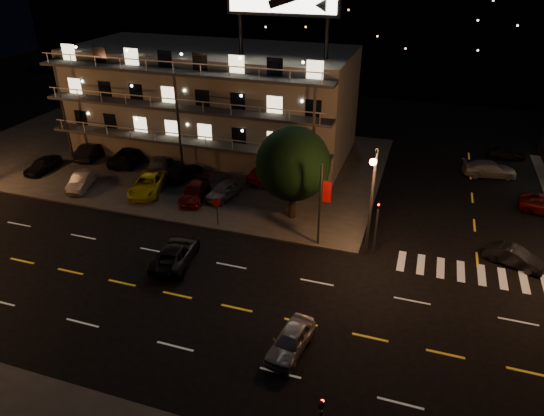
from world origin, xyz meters
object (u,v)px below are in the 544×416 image
(side_car_0, at_px, (515,257))
(road_car_east, at_px, (291,341))
(lot_car_2, at_px, (148,184))
(tree, at_px, (292,166))
(lot_car_7, at_px, (158,164))
(road_car_west, at_px, (175,254))
(lot_car_4, at_px, (224,190))

(side_car_0, bearing_deg, road_car_east, 157.28)
(lot_car_2, bearing_deg, tree, -16.10)
(lot_car_7, distance_m, road_car_east, 26.40)
(road_car_west, bearing_deg, lot_car_2, -58.21)
(side_car_0, xyz_separation_m, road_car_west, (-22.05, -6.92, 0.06))
(lot_car_2, xyz_separation_m, road_car_east, (17.19, -14.34, -0.21))
(lot_car_4, bearing_deg, road_car_west, -72.95)
(tree, distance_m, road_car_east, 14.96)
(lot_car_2, height_order, road_car_west, lot_car_2)
(side_car_0, height_order, road_car_west, road_car_west)
(lot_car_7, distance_m, side_car_0, 31.53)
(lot_car_7, height_order, side_car_0, lot_car_7)
(lot_car_4, distance_m, lot_car_7, 8.89)
(lot_car_2, xyz_separation_m, lot_car_7, (-1.48, 4.33, -0.06))
(tree, height_order, lot_car_2, tree)
(side_car_0, relative_size, road_car_west, 0.77)
(lot_car_4, xyz_separation_m, lot_car_7, (-8.26, 3.29, -0.01))
(lot_car_2, bearing_deg, side_car_0, -17.84)
(tree, relative_size, side_car_0, 1.92)
(lot_car_7, relative_size, road_car_west, 0.93)
(lot_car_2, relative_size, lot_car_7, 1.13)
(side_car_0, height_order, road_car_east, road_car_east)
(tree, xyz_separation_m, lot_car_2, (-13.22, 0.46, -3.69))
(tree, distance_m, lot_car_7, 15.90)
(lot_car_4, xyz_separation_m, road_car_east, (10.41, -15.38, -0.17))
(tree, bearing_deg, lot_car_7, 161.96)
(lot_car_4, relative_size, side_car_0, 1.04)
(tree, xyz_separation_m, road_car_west, (-5.84, -8.37, -3.88))
(tree, distance_m, side_car_0, 16.74)
(lot_car_2, relative_size, lot_car_4, 1.31)
(lot_car_4, height_order, side_car_0, lot_car_4)
(road_car_west, bearing_deg, tree, -133.00)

